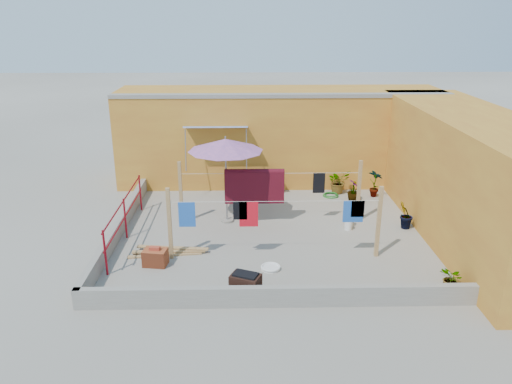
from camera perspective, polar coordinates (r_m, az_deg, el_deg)
The scene contains 21 objects.
ground at distance 13.57m, azimuth 1.75°, elevation -4.72°, with size 80.00×80.00×0.00m, color #9E998E.
wall_back at distance 17.53m, azimuth 2.66°, elevation 6.48°, with size 11.00×3.27×3.21m.
wall_right at distance 14.24m, azimuth 23.22°, elevation 1.73°, with size 2.40×9.00×3.20m, color #C48B2B.
parapet_front at distance 10.30m, azimuth 2.80°, elevation -11.83°, with size 8.30×0.16×0.44m, color gray.
parapet_left at distance 13.88m, azimuth -15.35°, elevation -3.88°, with size 0.16×7.30×0.44m, color gray.
red_railing at distance 13.46m, azimuth -14.78°, elevation -2.27°, with size 0.05×4.20×1.10m.
clothesline_rig at distance 13.66m, azimuth 0.25°, elevation 0.15°, with size 5.09×2.35×1.80m.
patio_umbrella at distance 13.63m, azimuth -3.50°, elevation 5.33°, with size 2.40×2.40×2.49m.
outdoor_table at distance 16.30m, azimuth -0.24°, elevation 2.09°, with size 1.73×1.11×0.75m.
brick_stack at distance 12.07m, azimuth -11.44°, elevation -7.31°, with size 0.60×0.47×0.47m.
lumber_pile at distance 12.62m, azimuth -9.94°, elevation -6.70°, with size 1.96×0.57×0.12m.
brazier at distance 10.58m, azimuth -1.20°, elevation -10.61°, with size 0.71×0.60×0.54m.
white_basin at distance 11.73m, azimuth 1.68°, elevation -8.62°, with size 0.47×0.47×0.08m.
water_jug_a at distance 14.18m, azimuth 10.57°, elevation -3.25°, with size 0.23×0.23×0.36m.
water_jug_b at distance 13.96m, azimuth 10.53°, elevation -3.72°, with size 0.20×0.20×0.31m.
green_hose at distance 16.44m, azimuth 8.53°, elevation -0.35°, with size 0.52×0.52×0.08m.
plant_back_a at distance 16.67m, azimuth 9.38°, elevation 1.21°, with size 0.72×0.62×0.80m, color #1B5F1D.
plant_back_b at distance 16.05m, azimuth 11.10°, elevation 0.17°, with size 0.39×0.39×0.69m, color #1B5F1D.
plant_right_a at distance 16.54m, azimuth 13.44°, elevation 1.00°, with size 0.49×0.33×0.92m, color #1B5F1D.
plant_right_b at distance 14.30m, azimuth 16.71°, elevation -2.57°, with size 0.43×0.35×0.78m, color #1B5F1D.
plant_right_c at distance 11.55m, azimuth 21.50°, elevation -9.27°, with size 0.49×0.43×0.55m, color #1B5F1D.
Camera 1 is at (-0.68, -12.34, 5.59)m, focal length 35.00 mm.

